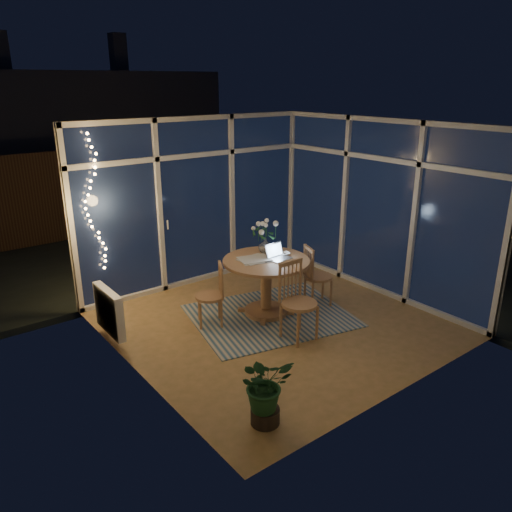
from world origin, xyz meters
The scene contains 25 objects.
floor centered at (0.00, 0.00, 0.00)m, with size 4.00×4.00×0.00m, color olive.
ceiling centered at (0.00, 0.00, 2.60)m, with size 4.00×4.00×0.00m, color white.
wall_back centered at (0.00, 2.00, 1.30)m, with size 4.00×0.04×2.60m, color silver.
wall_front centered at (0.00, -2.00, 1.30)m, with size 4.00×0.04×2.60m, color silver.
wall_left centered at (-2.00, 0.00, 1.30)m, with size 0.04×4.00×2.60m, color silver.
wall_right centered at (2.00, 0.00, 1.30)m, with size 0.04×4.00×2.60m, color silver.
window_wall_back centered at (0.00, 1.96, 1.30)m, with size 4.00×0.10×2.60m, color silver.
window_wall_right centered at (1.96, 0.00, 1.30)m, with size 0.10×4.00×2.60m, color silver.
radiator centered at (-1.94, 0.90, 0.40)m, with size 0.10×0.70×0.58m, color silver.
fairy_lights centered at (-1.65, 1.88, 1.52)m, with size 0.24×0.10×1.85m, color #EBA85E, non-canonical shape.
garden_patio centered at (0.50, 5.00, -0.06)m, with size 12.00×6.00×0.10m, color black.
garden_fence centered at (0.00, 5.50, 0.90)m, with size 11.00×0.08×1.80m, color #3D2416.
neighbour_roof centered at (0.30, 8.50, 2.20)m, with size 7.00×3.00×2.20m, color #2F3138.
garden_shrubs centered at (-0.80, 3.40, 0.45)m, with size 0.90×0.90×0.90m, color black.
rug centered at (0.07, 0.21, 0.01)m, with size 2.09×1.67×0.01m, color #BFB49B.
dining_table centered at (0.07, 0.31, 0.40)m, with size 1.18×1.18×0.80m, color #9A6845.
chair_left centered at (-0.72, 0.50, 0.43)m, with size 0.40×0.40×0.86m, color #9A6845.
chair_right centered at (0.86, 0.10, 0.45)m, with size 0.42×0.42×0.91m, color #9A6845.
chair_front centered at (-0.05, -0.50, 0.51)m, with size 0.47×0.47×1.01m, color #9A6845.
laptop centered at (0.23, 0.21, 0.91)m, with size 0.30×0.26×0.22m, color silver, non-canonical shape.
flower_vase centered at (0.24, 0.55, 0.91)m, with size 0.20×0.20×0.21m, color white.
bowl centered at (0.39, 0.30, 0.82)m, with size 0.15×0.15×0.04m, color silver.
newspapers centered at (-0.09, 0.41, 0.81)m, with size 0.42×0.32×0.02m, color beige.
phone centered at (0.04, 0.23, 0.81)m, with size 0.11×0.05×0.01m, color black.
potted_plant centered at (-1.41, -1.53, 0.38)m, with size 0.54×0.47×0.76m, color #17421F.
Camera 1 is at (-3.90, -4.62, 3.09)m, focal length 35.00 mm.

